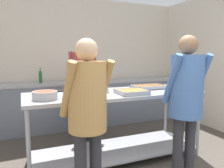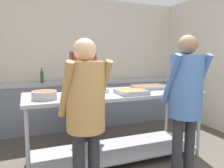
% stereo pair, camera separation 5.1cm
% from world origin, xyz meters
% --- Properties ---
extents(wall_rear, '(4.67, 0.06, 2.65)m').
position_xyz_m(wall_rear, '(0.00, 3.62, 1.32)').
color(wall_rear, beige).
rests_on(wall_rear, ground_plane).
extents(back_counter, '(4.51, 0.65, 0.92)m').
position_xyz_m(back_counter, '(-0.00, 3.25, 0.46)').
color(back_counter, slate).
rests_on(back_counter, ground_plane).
extents(serving_counter, '(2.35, 0.86, 0.94)m').
position_xyz_m(serving_counter, '(-0.03, 1.61, 0.63)').
color(serving_counter, '#9EA0A8').
rests_on(serving_counter, ground_plane).
extents(sauce_pan, '(0.42, 0.28, 0.09)m').
position_xyz_m(sauce_pan, '(-0.95, 1.45, 0.99)').
color(sauce_pan, '#9EA0A8').
rests_on(sauce_pan, serving_counter).
extents(serving_tray_greens, '(0.37, 0.34, 0.05)m').
position_xyz_m(serving_tray_greens, '(-0.52, 1.48, 0.96)').
color(serving_tray_greens, '#9EA0A8').
rests_on(serving_tray_greens, serving_counter).
extents(broccoli_bowl, '(0.20, 0.20, 0.10)m').
position_xyz_m(broccoli_bowl, '(-0.20, 1.67, 0.98)').
color(broccoli_bowl, '#B2B2B7').
rests_on(broccoli_bowl, serving_counter).
extents(serving_tray_vegetables, '(0.36, 0.33, 0.05)m').
position_xyz_m(serving_tray_vegetables, '(0.11, 1.40, 0.96)').
color(serving_tray_vegetables, '#9EA0A8').
rests_on(serving_tray_vegetables, serving_counter).
extents(serving_tray_roast, '(0.48, 0.31, 0.05)m').
position_xyz_m(serving_tray_roast, '(0.57, 1.72, 0.96)').
color(serving_tray_roast, '#9EA0A8').
rests_on(serving_tray_roast, serving_counter).
extents(plate_stack, '(0.26, 0.26, 0.07)m').
position_xyz_m(plate_stack, '(0.97, 1.60, 0.97)').
color(plate_stack, white).
rests_on(plate_stack, serving_counter).
extents(guest_serving_left, '(0.51, 0.39, 1.58)m').
position_xyz_m(guest_serving_left, '(-0.62, 0.89, 0.97)').
color(guest_serving_left, '#2D2D33').
rests_on(guest_serving_left, ground_plane).
extents(guest_serving_right, '(0.47, 0.36, 1.65)m').
position_xyz_m(guest_serving_right, '(0.49, 0.82, 1.02)').
color(guest_serving_right, '#2D2D33').
rests_on(guest_serving_right, ground_plane).
extents(cook_behind_counter, '(0.49, 0.37, 1.70)m').
position_xyz_m(cook_behind_counter, '(-0.24, 2.42, 1.05)').
color(cook_behind_counter, '#2D2D33').
rests_on(cook_behind_counter, ground_plane).
extents(water_bottle, '(0.06, 0.06, 0.29)m').
position_xyz_m(water_bottle, '(-0.85, 3.29, 1.05)').
color(water_bottle, '#23602D').
rests_on(water_bottle, back_counter).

